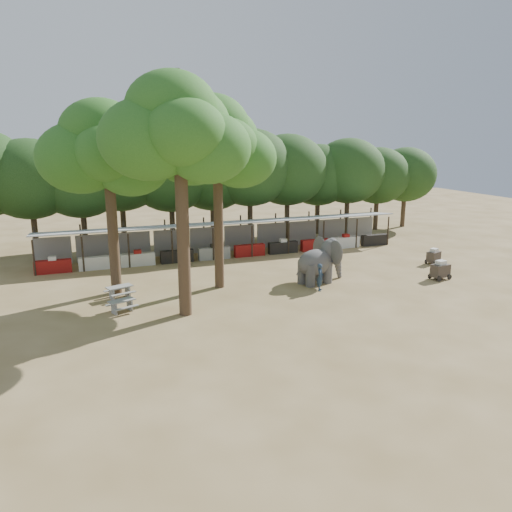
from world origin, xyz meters
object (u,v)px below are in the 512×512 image
object	(u,v)px
handler	(320,277)
picnic_table_near	(122,304)
picnic_table_far	(120,290)
elephant	(320,261)
yard_tree_left	(104,150)
cart_front	(440,270)
cart_back	(434,256)
yard_tree_back	(214,144)
yard_tree_center	(176,131)

from	to	relation	value
handler	picnic_table_near	world-z (taller)	handler
picnic_table_near	picnic_table_far	xyz separation A→B (m)	(0.12, 2.41, 0.03)
elephant	handler	world-z (taller)	elephant
yard_tree_left	picnic_table_near	size ratio (longest dim) A/B	6.56
cart_front	cart_back	world-z (taller)	cart_front
picnic_table_far	cart_front	bearing A→B (deg)	-27.62
yard_tree_back	handler	distance (m)	9.96
cart_front	cart_back	distance (m)	4.16
handler	yard_tree_back	bearing A→B (deg)	93.66
elephant	cart_front	bearing A→B (deg)	-29.30
yard_tree_back	picnic_table_near	bearing A→B (deg)	-155.27
yard_tree_center	elephant	bearing A→B (deg)	15.60
elephant	picnic_table_near	world-z (taller)	elephant
yard_tree_left	yard_tree_center	bearing A→B (deg)	-59.04
picnic_table_near	yard_tree_center	bearing A→B (deg)	-45.13
elephant	picnic_table_near	size ratio (longest dim) A/B	2.20
yard_tree_center	yard_tree_back	world-z (taller)	yard_tree_center
picnic_table_far	cart_front	world-z (taller)	cart_front
yard_tree_back	picnic_table_near	world-z (taller)	yard_tree_back
elephant	picnic_table_near	distance (m)	12.39
elephant	handler	size ratio (longest dim) A/B	2.23
yard_tree_left	yard_tree_center	xyz separation A→B (m)	(3.00, -5.00, 1.01)
elephant	cart_front	world-z (taller)	elephant
picnic_table_near	picnic_table_far	bearing A→B (deg)	65.68
yard_tree_center	cart_back	xyz separation A→B (m)	(19.23, 3.95, -8.66)
handler	yard_tree_center	bearing A→B (deg)	128.72
handler	picnic_table_far	world-z (taller)	handler
picnic_table_near	handler	bearing A→B (deg)	-22.72
yard_tree_left	cart_front	size ratio (longest dim) A/B	8.09
elephant	picnic_table_far	world-z (taller)	elephant
yard_tree_back	picnic_table_near	size ratio (longest dim) A/B	6.76
elephant	picnic_table_far	bearing A→B (deg)	161.36
cart_front	yard_tree_back	bearing A→B (deg)	158.23
yard_tree_center	picnic_table_far	bearing A→B (deg)	127.18
yard_tree_back	cart_front	bearing A→B (deg)	-14.12
yard_tree_left	yard_tree_back	world-z (taller)	yard_tree_back
yard_tree_back	cart_back	bearing A→B (deg)	-0.18
yard_tree_left	yard_tree_back	distance (m)	6.09
yard_tree_left	picnic_table_far	bearing A→B (deg)	-81.13
picnic_table_far	elephant	bearing A→B (deg)	-23.46
cart_back	picnic_table_far	bearing A→B (deg)	158.41
yard_tree_left	cart_front	distance (m)	21.78
yard_tree_back	cart_back	distance (m)	18.10
yard_tree_back	yard_tree_center	bearing A→B (deg)	-126.86
cart_front	cart_back	bearing A→B (deg)	48.36
yard_tree_center	yard_tree_back	size ratio (longest dim) A/B	1.06
cart_back	cart_front	bearing A→B (deg)	-146.27
elephant	handler	xyz separation A→B (m)	(-0.82, -1.59, -0.55)
elephant	handler	bearing A→B (deg)	-131.05
yard_tree_left	yard_tree_center	world-z (taller)	yard_tree_center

